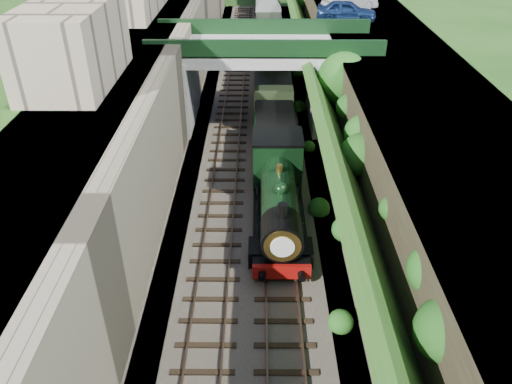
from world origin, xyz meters
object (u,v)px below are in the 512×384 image
car_blue (347,11)px  road_bridge (270,73)px  locomotive (279,196)px  car_silver (350,1)px  tender (275,139)px  tree (344,80)px

car_blue → road_bridge: bearing=146.5°
locomotive → car_silver: bearing=73.7°
tender → car_silver: bearing=67.1°
car_blue → car_silver: bearing=-2.0°
tree → car_blue: size_ratio=1.38×
car_blue → locomotive: (-6.07, -19.91, -5.17)m
road_bridge → car_silver: (7.17, 10.29, 2.99)m
car_blue → locomotive: bearing=173.7°
road_bridge → tender: size_ratio=2.67×
car_blue → locomotive: size_ratio=0.47×
car_blue → car_silver: (0.85, 3.79, 0.00)m
road_bridge → tender: bearing=-87.6°
tree → tender: size_ratio=1.10×
tree → car_silver: 13.86m
car_blue → tender: (-6.07, -12.55, -5.45)m
road_bridge → tender: (0.26, -6.04, -2.46)m
road_bridge → car_silver: bearing=55.1°
tree → locomotive: tree is taller
tree → car_silver: car_silver is taller
road_bridge → car_silver: 12.90m
car_silver → tree: bearing=145.0°
tree → car_silver: bearing=80.7°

